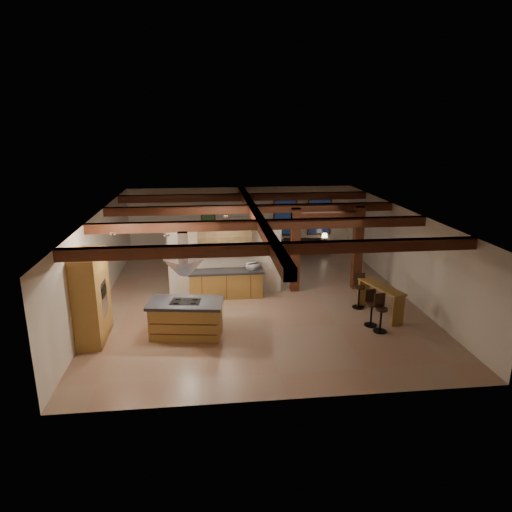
{
  "coord_description": "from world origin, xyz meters",
  "views": [
    {
      "loc": [
        -1.6,
        -14.27,
        5.58
      ],
      "look_at": [
        0.05,
        0.5,
        1.29
      ],
      "focal_mm": 32.0,
      "sensor_mm": 36.0,
      "label": 1
    }
  ],
  "objects_px": {
    "sofa": "(302,244)",
    "bar_counter": "(380,295)",
    "kitchen_island": "(186,318)",
    "dining_table": "(248,265)"
  },
  "relations": [
    {
      "from": "sofa",
      "to": "dining_table",
      "type": "bearing_deg",
      "value": 52.08
    },
    {
      "from": "dining_table",
      "to": "kitchen_island",
      "type": "bearing_deg",
      "value": -101.19
    },
    {
      "from": "kitchen_island",
      "to": "sofa",
      "type": "height_order",
      "value": "kitchen_island"
    },
    {
      "from": "dining_table",
      "to": "sofa",
      "type": "distance_m",
      "value": 3.92
    },
    {
      "from": "kitchen_island",
      "to": "bar_counter",
      "type": "bearing_deg",
      "value": 7.36
    },
    {
      "from": "bar_counter",
      "to": "dining_table",
      "type": "bearing_deg",
      "value": 127.79
    },
    {
      "from": "dining_table",
      "to": "bar_counter",
      "type": "relative_size",
      "value": 0.92
    },
    {
      "from": "sofa",
      "to": "bar_counter",
      "type": "height_order",
      "value": "bar_counter"
    },
    {
      "from": "kitchen_island",
      "to": "sofa",
      "type": "distance_m",
      "value": 9.54
    },
    {
      "from": "kitchen_island",
      "to": "sofa",
      "type": "xyz_separation_m",
      "value": [
        4.95,
        8.15,
        -0.17
      ]
    }
  ]
}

